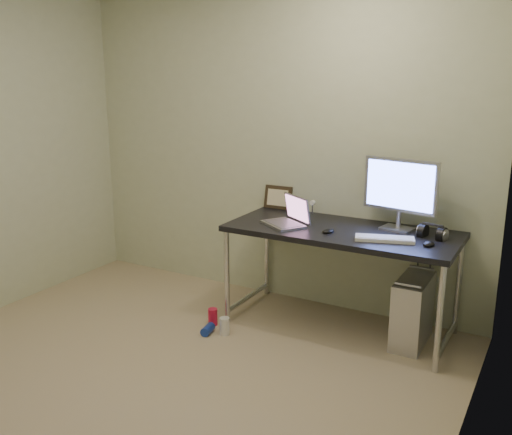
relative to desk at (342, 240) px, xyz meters
The scene contains 18 objects.
floor 1.71m from the desk, 117.69° to the right, with size 3.50×3.50×0.00m, color tan.
wall_back 1.00m from the desk, 154.27° to the left, with size 3.50×0.02×2.50m, color beige.
wall_right 1.82m from the desk, 53.94° to the right, with size 0.02×3.50×2.50m, color beige.
desk is the anchor object (origin of this frame).
tower_computer 0.69m from the desk, ahead, with size 0.20×0.45×0.50m.
cable_a 0.63m from the desk, 32.26° to the left, with size 0.01×0.01×0.70m, color black.
cable_b 0.70m from the desk, 26.41° to the left, with size 0.01×0.01×0.72m, color black.
can_red 1.11m from the desk, 153.01° to the right, with size 0.07×0.07×0.13m, color red.
can_white 1.04m from the desk, 142.26° to the right, with size 0.07×0.07×0.13m, color silver.
can_blue 1.15m from the desk, 143.90° to the right, with size 0.07×0.07×0.12m, color #1A36A2.
laptop 0.41m from the desk, 168.62° to the right, with size 0.39×0.37×0.21m.
monitor 0.54m from the desk, 27.44° to the left, with size 0.53×0.19×0.50m.
keyboard 0.38m from the desk, 20.03° to the right, with size 0.38×0.12×0.02m, color white.
mouse_right 0.64m from the desk, ahead, with size 0.07×0.11×0.04m, color black.
mouse_left 0.17m from the desk, 112.05° to the right, with size 0.06×0.10×0.03m, color black.
headphones 0.62m from the desk, ahead, with size 0.20×0.12×0.12m.
picture_frame 0.77m from the desk, 154.23° to the left, with size 0.23×0.03×0.19m, color black.
webcam 0.48m from the desk, 141.26° to the left, with size 0.04×0.04×0.11m.
Camera 1 is at (2.09, -2.28, 1.84)m, focal length 40.00 mm.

